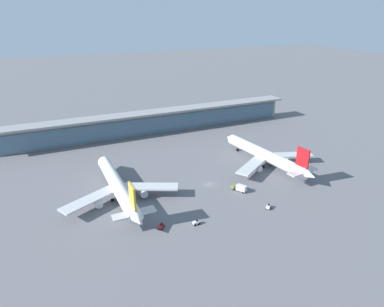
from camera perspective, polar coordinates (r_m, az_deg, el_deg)
name	(u,v)px	position (r m, az deg, el deg)	size (l,w,h in m)	color
ground_plane	(210,184)	(160.30, 3.04, -5.23)	(1200.00, 1200.00, 0.00)	slate
airliner_left_stand	(118,187)	(149.37, -12.46, -5.56)	(51.30, 66.55, 17.76)	white
airliner_centre_stand	(266,156)	(181.54, 12.51, -0.36)	(50.97, 66.69, 17.76)	white
service_truck_near_nose_white	(268,207)	(144.35, 12.87, -8.82)	(3.28, 3.15, 2.05)	silver
service_truck_under_wing_white	(196,222)	(131.24, 0.74, -11.65)	(2.96, 1.88, 2.05)	silver
service_truck_mid_apron_olive	(240,188)	(154.92, 8.13, -5.78)	(5.45, 7.53, 3.10)	olive
service_truck_by_tail_red	(161,226)	(129.73, -5.26, -12.22)	(3.19, 3.26, 2.05)	#B21E1E
terminal_building	(153,121)	(228.80, -6.66, 5.45)	(201.93, 12.80, 15.20)	#9E998E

